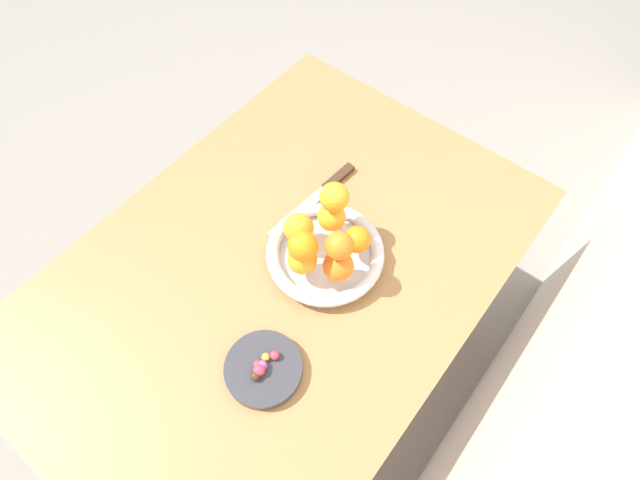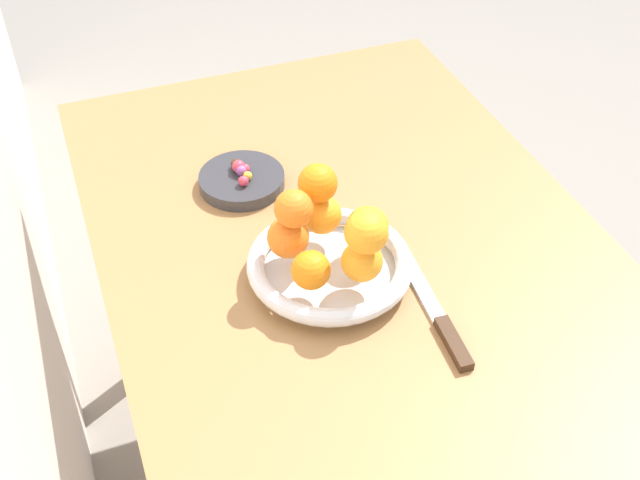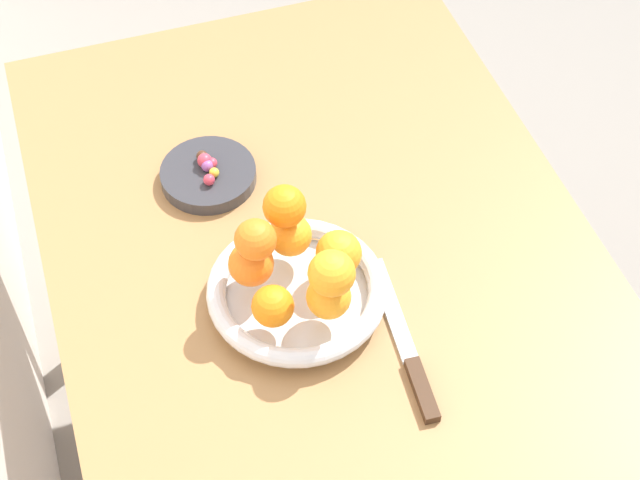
% 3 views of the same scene
% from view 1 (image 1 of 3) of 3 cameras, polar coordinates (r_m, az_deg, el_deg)
% --- Properties ---
extents(ground_plane, '(6.00, 6.00, 0.00)m').
position_cam_1_polar(ground_plane, '(1.72, -2.77, -14.78)').
color(ground_plane, gray).
extents(dining_table, '(1.10, 0.76, 0.74)m').
position_cam_1_polar(dining_table, '(1.11, -4.16, -5.10)').
color(dining_table, '#9E7042').
rests_on(dining_table, ground_plane).
extents(fruit_bowl, '(0.24, 0.24, 0.04)m').
position_cam_1_polar(fruit_bowl, '(1.02, 0.60, -1.58)').
color(fruit_bowl, silver).
rests_on(fruit_bowl, dining_table).
extents(candy_dish, '(0.14, 0.14, 0.02)m').
position_cam_1_polar(candy_dish, '(0.94, -6.47, -14.44)').
color(candy_dish, '#333338').
rests_on(candy_dish, dining_table).
extents(orange_0, '(0.06, 0.06, 0.06)m').
position_cam_1_polar(orange_0, '(1.01, 1.33, 2.63)').
color(orange_0, orange).
rests_on(orange_0, fruit_bowl).
extents(orange_1, '(0.06, 0.06, 0.06)m').
position_cam_1_polar(orange_1, '(0.99, -2.42, 1.37)').
color(orange_1, orange).
rests_on(orange_1, fruit_bowl).
extents(orange_2, '(0.06, 0.06, 0.06)m').
position_cam_1_polar(orange_2, '(0.96, -2.05, -2.24)').
color(orange_2, orange).
rests_on(orange_2, fruit_bowl).
extents(orange_3, '(0.06, 0.06, 0.06)m').
position_cam_1_polar(orange_3, '(0.95, 2.09, -2.99)').
color(orange_3, orange).
rests_on(orange_3, fruit_bowl).
extents(orange_4, '(0.06, 0.06, 0.06)m').
position_cam_1_polar(orange_4, '(0.99, 4.25, 0.06)').
color(orange_4, orange).
rests_on(orange_4, fruit_bowl).
extents(orange_5, '(0.06, 0.06, 0.06)m').
position_cam_1_polar(orange_5, '(0.97, 1.66, 4.92)').
color(orange_5, orange).
rests_on(orange_5, orange_0).
extents(orange_6, '(0.05, 0.05, 0.05)m').
position_cam_1_polar(orange_6, '(0.91, 2.22, -0.66)').
color(orange_6, orange).
rests_on(orange_6, orange_3).
extents(orange_7, '(0.06, 0.06, 0.06)m').
position_cam_1_polar(orange_7, '(0.91, -1.96, -0.73)').
color(orange_7, orange).
rests_on(orange_7, orange_2).
extents(candy_ball_0, '(0.02, 0.02, 0.02)m').
position_cam_1_polar(candy_ball_0, '(0.93, -6.23, -13.16)').
color(candy_ball_0, gold).
rests_on(candy_ball_0, candy_dish).
extents(candy_ball_1, '(0.02, 0.02, 0.02)m').
position_cam_1_polar(candy_ball_1, '(0.92, -7.41, -15.17)').
color(candy_ball_1, '#472819').
rests_on(candy_ball_1, candy_dish).
extents(candy_ball_2, '(0.02, 0.02, 0.02)m').
position_cam_1_polar(candy_ball_2, '(0.92, -7.13, -13.94)').
color(candy_ball_2, '#C6384C').
rests_on(candy_ball_2, candy_dish).
extents(candy_ball_3, '(0.02, 0.02, 0.02)m').
position_cam_1_polar(candy_ball_3, '(0.92, -6.59, -14.05)').
color(candy_ball_3, '#8C4C99').
rests_on(candy_ball_3, candy_dish).
extents(candy_ball_4, '(0.02, 0.02, 0.02)m').
position_cam_1_polar(candy_ball_4, '(0.93, -5.21, -12.98)').
color(candy_ball_4, '#C6384C').
rests_on(candy_ball_4, candy_dish).
extents(candy_ball_5, '(0.02, 0.02, 0.02)m').
position_cam_1_polar(candy_ball_5, '(0.92, -6.94, -14.51)').
color(candy_ball_5, '#C6384C').
rests_on(candy_ball_5, candy_dish).
extents(knife, '(0.26, 0.04, 0.01)m').
position_cam_1_polar(knife, '(1.12, 0.04, 5.33)').
color(knife, '#3F2819').
rests_on(knife, dining_table).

